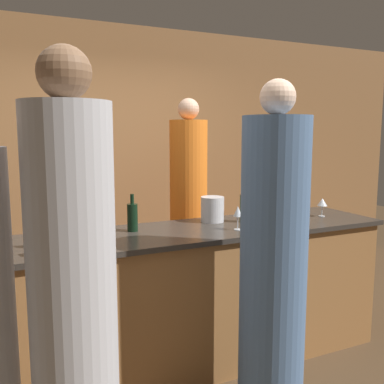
# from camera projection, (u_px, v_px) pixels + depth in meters

# --- Properties ---
(ground_plane) EXTENTS (14.00, 14.00, 0.00)m
(ground_plane) POSITION_uv_depth(u_px,v_px,m) (171.00, 368.00, 3.08)
(ground_plane) COLOR #4C3823
(back_wall) EXTENTS (8.00, 0.06, 2.80)m
(back_wall) POSITION_uv_depth(u_px,v_px,m) (105.00, 160.00, 4.53)
(back_wall) COLOR olive
(back_wall) RESTS_ON ground_plane
(bar_counter) EXTENTS (3.30, 0.70, 1.01)m
(bar_counter) POSITION_uv_depth(u_px,v_px,m) (170.00, 301.00, 3.01)
(bar_counter) COLOR #996638
(bar_counter) RESTS_ON ground_plane
(bartender) EXTENTS (0.34, 0.34, 1.99)m
(bartender) POSITION_uv_depth(u_px,v_px,m) (189.00, 214.00, 3.96)
(bartender) COLOR orange
(bartender) RESTS_ON ground_plane
(guest_0) EXTENTS (0.39, 0.39, 1.98)m
(guest_0) POSITION_uv_depth(u_px,v_px,m) (273.00, 266.00, 2.47)
(guest_0) COLOR #4C6B93
(guest_0) RESTS_ON ground_plane
(guest_2) EXTENTS (0.38, 0.38, 2.04)m
(guest_2) POSITION_uv_depth(u_px,v_px,m) (73.00, 304.00, 1.85)
(guest_2) COLOR #B2B2B7
(guest_2) RESTS_ON ground_plane
(wine_bottle_0) EXTENTS (0.07, 0.07, 0.26)m
(wine_bottle_0) POSITION_uv_depth(u_px,v_px,m) (132.00, 217.00, 2.94)
(wine_bottle_0) COLOR black
(wine_bottle_0) RESTS_ON bar_counter
(wine_bottle_1) EXTENTS (0.08, 0.08, 0.29)m
(wine_bottle_1) POSITION_uv_depth(u_px,v_px,m) (245.00, 208.00, 3.24)
(wine_bottle_1) COLOR #19381E
(wine_bottle_1) RESTS_ON bar_counter
(ice_bucket) EXTENTS (0.18, 0.18, 0.19)m
(ice_bucket) POSITION_uv_depth(u_px,v_px,m) (212.00, 209.00, 3.26)
(ice_bucket) COLOR silver
(ice_bucket) RESTS_ON bar_counter
(wine_glass_0) EXTENTS (0.07, 0.07, 0.15)m
(wine_glass_0) POSITION_uv_depth(u_px,v_px,m) (276.00, 205.00, 3.32)
(wine_glass_0) COLOR silver
(wine_glass_0) RESTS_ON bar_counter
(wine_glass_1) EXTENTS (0.06, 0.06, 0.18)m
(wine_glass_1) POSITION_uv_depth(u_px,v_px,m) (38.00, 226.00, 2.51)
(wine_glass_1) COLOR silver
(wine_glass_1) RESTS_ON bar_counter
(wine_glass_2) EXTENTS (0.06, 0.06, 0.17)m
(wine_glass_2) POSITION_uv_depth(u_px,v_px,m) (238.00, 212.00, 2.98)
(wine_glass_2) COLOR silver
(wine_glass_2) RESTS_ON bar_counter
(wine_glass_3) EXTENTS (0.06, 0.06, 0.17)m
(wine_glass_3) POSITION_uv_depth(u_px,v_px,m) (275.00, 209.00, 3.13)
(wine_glass_3) COLOR silver
(wine_glass_3) RESTS_ON bar_counter
(wine_glass_4) EXTENTS (0.08, 0.08, 0.14)m
(wine_glass_4) POSITION_uv_depth(u_px,v_px,m) (41.00, 236.00, 2.34)
(wine_glass_4) COLOR silver
(wine_glass_4) RESTS_ON bar_counter
(wine_glass_5) EXTENTS (0.08, 0.08, 0.15)m
(wine_glass_5) POSITION_uv_depth(u_px,v_px,m) (322.00, 202.00, 3.46)
(wine_glass_5) COLOR silver
(wine_glass_5) RESTS_ON bar_counter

